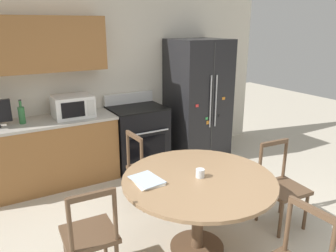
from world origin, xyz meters
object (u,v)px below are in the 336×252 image
(counter_bottle, at_px, (22,115))
(microwave, at_px, (73,106))
(dining_chair_right, at_px, (281,187))
(candle_glass, at_px, (200,174))
(dining_chair_left, at_px, (90,236))
(oven_range, at_px, (138,136))
(dining_chair_far, at_px, (147,169))
(refrigerator, at_px, (197,99))

(counter_bottle, bearing_deg, microwave, 0.19)
(dining_chair_right, height_order, candle_glass, dining_chair_right)
(dining_chair_left, bearing_deg, counter_bottle, 98.62)
(oven_range, height_order, candle_glass, oven_range)
(counter_bottle, height_order, dining_chair_right, counter_bottle)
(oven_range, relative_size, candle_glass, 13.32)
(microwave, distance_m, dining_chair_left, 2.12)
(counter_bottle, distance_m, dining_chair_right, 3.15)
(dining_chair_far, relative_size, candle_glass, 11.12)
(microwave, bearing_deg, counter_bottle, -179.81)
(refrigerator, bearing_deg, dining_chair_far, -144.94)
(dining_chair_far, height_order, candle_glass, dining_chair_far)
(refrigerator, height_order, candle_glass, refrigerator)
(counter_bottle, xyz_separation_m, dining_chair_right, (2.20, -2.19, -0.58))
(refrigerator, xyz_separation_m, dining_chair_far, (-1.40, -0.98, -0.50))
(dining_chair_left, bearing_deg, microwave, 80.64)
(refrigerator, distance_m, candle_glass, 2.41)
(dining_chair_left, distance_m, dining_chair_right, 2.01)
(microwave, bearing_deg, dining_chair_far, -63.32)
(counter_bottle, distance_m, candle_glass, 2.42)
(refrigerator, relative_size, counter_bottle, 6.22)
(oven_range, xyz_separation_m, dining_chair_far, (-0.37, -1.05, -0.03))
(refrigerator, distance_m, counter_bottle, 2.58)
(microwave, relative_size, candle_glass, 6.26)
(counter_bottle, bearing_deg, candle_glass, -59.79)
(dining_chair_left, bearing_deg, dining_chair_right, -2.89)
(refrigerator, bearing_deg, dining_chair_right, -100.19)
(microwave, bearing_deg, dining_chair_left, -102.29)
(oven_range, height_order, microwave, microwave)
(dining_chair_left, relative_size, dining_chair_right, 1.00)
(dining_chair_right, bearing_deg, oven_range, -68.41)
(refrigerator, xyz_separation_m, counter_bottle, (-2.57, 0.10, 0.08))
(refrigerator, relative_size, dining_chair_left, 2.07)
(oven_range, distance_m, candle_glass, 2.11)
(oven_range, bearing_deg, dining_chair_right, -73.17)
(refrigerator, xyz_separation_m, oven_range, (-1.03, 0.07, -0.47))
(candle_glass, bearing_deg, dining_chair_left, 174.48)
(oven_range, relative_size, dining_chair_far, 1.20)
(refrigerator, height_order, dining_chair_left, refrigerator)
(refrigerator, bearing_deg, dining_chair_left, -141.56)
(oven_range, bearing_deg, counter_bottle, 178.99)
(microwave, height_order, candle_glass, microwave)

